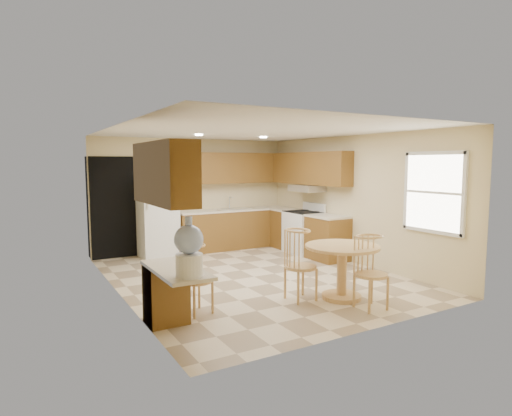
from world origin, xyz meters
TOP-DOWN VIEW (x-y plane):
  - floor at (0.00, 0.00)m, footprint 5.50×5.50m
  - ceiling at (0.00, 0.00)m, footprint 4.50×5.50m
  - wall_back at (0.00, 2.75)m, footprint 4.50×0.02m
  - wall_front at (0.00, -2.75)m, footprint 4.50×0.02m
  - wall_left at (-2.25, 0.00)m, footprint 0.02×5.50m
  - wall_right at (2.25, 0.00)m, footprint 0.02×5.50m
  - doorway at (-1.75, 2.73)m, footprint 0.90×0.02m
  - base_cab_back at (0.88, 2.45)m, footprint 2.75×0.60m
  - counter_back at (0.88, 2.45)m, footprint 2.75×0.63m
  - base_cab_right_a at (1.95, 1.85)m, footprint 0.60×0.59m
  - counter_right_a at (1.95, 1.85)m, footprint 0.63×0.59m
  - base_cab_right_b at (1.95, 0.40)m, footprint 0.60×0.80m
  - counter_right_b at (1.95, 0.40)m, footprint 0.63×0.80m
  - upper_cab_back at (0.88, 2.58)m, footprint 2.75×0.33m
  - upper_cab_right at (2.08, 1.21)m, footprint 0.33×2.42m
  - upper_cab_left at (-2.08, -1.60)m, footprint 0.33×1.40m
  - sink at (0.85, 2.45)m, footprint 0.78×0.44m
  - range_hood at (2.00, 1.18)m, footprint 0.50×0.76m
  - desk_pedestal at (-2.00, -1.32)m, footprint 0.48×0.42m
  - desk_top at (-2.00, -1.70)m, footprint 0.50×1.20m
  - window at (2.23, -1.85)m, footprint 0.06×1.12m
  - can_light_a at (-0.50, 1.20)m, footprint 0.14×0.14m
  - can_light_b at (0.90, 1.20)m, footprint 0.14×0.14m
  - refrigerator at (-0.95, 2.40)m, footprint 0.74×0.72m
  - stove at (1.92, 1.18)m, footprint 0.65×0.76m
  - dining_table at (0.51, -1.67)m, footprint 1.06×1.06m
  - chair_table_a at (-0.04, -1.52)m, footprint 0.45×0.58m
  - chair_table_b at (0.56, -2.29)m, footprint 0.43×0.43m
  - chair_desk at (-1.55, -1.29)m, footprint 0.41×0.53m
  - water_crock at (-2.00, -2.12)m, footprint 0.31×0.31m

SIDE VIEW (x-z plane):
  - floor at x=0.00m, z-range 0.00..0.00m
  - desk_pedestal at x=-2.00m, z-range 0.00..0.72m
  - base_cab_back at x=0.88m, z-range 0.00..0.87m
  - base_cab_right_a at x=1.95m, z-range 0.00..0.87m
  - base_cab_right_b at x=1.95m, z-range 0.00..0.87m
  - stove at x=1.92m, z-range -0.08..1.01m
  - dining_table at x=0.51m, z-range 0.12..0.91m
  - chair_desk at x=-1.55m, z-range 0.10..1.02m
  - chair_table_b at x=0.56m, z-range 0.11..1.09m
  - chair_table_a at x=-0.04m, z-range 0.11..1.13m
  - desk_top at x=-2.00m, z-range 0.73..0.77m
  - refrigerator at x=-0.95m, z-range 0.00..1.68m
  - counter_back at x=0.88m, z-range 0.87..0.91m
  - counter_right_a at x=1.95m, z-range 0.87..0.91m
  - counter_right_b at x=1.95m, z-range 0.87..0.91m
  - sink at x=0.85m, z-range 0.91..0.92m
  - doorway at x=-1.75m, z-range 0.00..2.10m
  - water_crock at x=-2.00m, z-range 0.74..1.38m
  - wall_back at x=0.00m, z-range 0.00..2.50m
  - wall_front at x=0.00m, z-range 0.00..2.50m
  - wall_left at x=-2.25m, z-range 0.00..2.50m
  - wall_right at x=2.25m, z-range 0.00..2.50m
  - range_hood at x=2.00m, z-range 1.35..1.49m
  - window at x=2.23m, z-range 0.85..2.15m
  - upper_cab_back at x=0.88m, z-range 1.50..2.20m
  - upper_cab_right at x=2.08m, z-range 1.50..2.20m
  - upper_cab_left at x=-2.08m, z-range 1.50..2.20m
  - can_light_a at x=-0.50m, z-range 2.48..2.49m
  - can_light_b at x=0.90m, z-range 2.48..2.49m
  - ceiling at x=0.00m, z-range 2.49..2.51m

